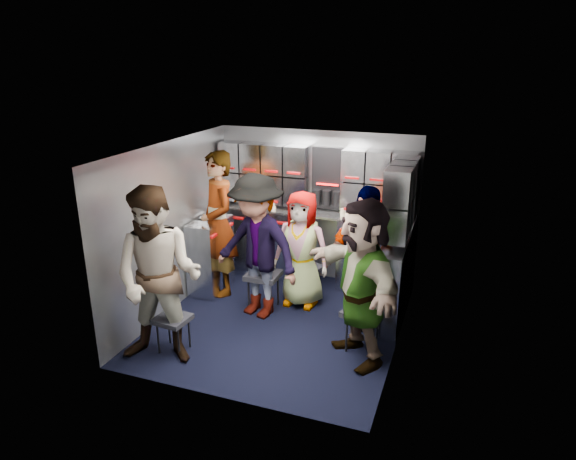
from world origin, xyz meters
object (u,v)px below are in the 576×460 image
(attendant_arc_b, at_px, (257,247))
(attendant_arc_d, at_px, (364,257))
(attendant_standing, at_px, (218,224))
(attendant_arc_e, at_px, (361,282))
(attendant_arc_c, at_px, (302,249))
(jump_seat_near_left, at_px, (173,321))
(jump_seat_mid_right, at_px, (365,285))
(attendant_arc_a, at_px, (159,278))
(jump_seat_near_right, at_px, (363,315))
(jump_seat_mid_left, at_px, (263,277))
(jump_seat_center, at_px, (306,270))

(attendant_arc_b, xyz_separation_m, attendant_arc_d, (1.25, 0.21, -0.04))
(attendant_standing, bearing_deg, attendant_arc_e, 20.02)
(attendant_arc_c, xyz_separation_m, attendant_arc_e, (0.96, -0.98, 0.13))
(jump_seat_near_left, xyz_separation_m, attendant_standing, (-0.19, 1.50, 0.60))
(attendant_standing, height_order, attendant_arc_c, attendant_standing)
(jump_seat_mid_right, distance_m, attendant_arc_a, 2.48)
(jump_seat_near_right, height_order, attendant_arc_a, attendant_arc_a)
(jump_seat_mid_left, height_order, attendant_standing, attendant_standing)
(attendant_arc_c, relative_size, attendant_arc_d, 0.88)
(jump_seat_mid_right, bearing_deg, attendant_arc_b, -162.68)
(attendant_standing, distance_m, attendant_arc_a, 1.69)
(jump_seat_near_left, bearing_deg, attendant_arc_b, 63.71)
(attendant_arc_e, bearing_deg, jump_seat_mid_left, -157.72)
(jump_seat_near_right, bearing_deg, attendant_arc_e, -90.00)
(jump_seat_mid_right, xyz_separation_m, attendant_arc_a, (-1.78, -1.64, 0.52))
(jump_seat_mid_right, bearing_deg, jump_seat_mid_left, -170.48)
(jump_seat_near_left, distance_m, jump_seat_mid_left, 1.36)
(jump_seat_center, relative_size, attendant_arc_e, 0.27)
(jump_seat_near_left, xyz_separation_m, attendant_arc_e, (1.91, 0.55, 0.52))
(jump_seat_center, distance_m, attendant_arc_c, 0.40)
(attendant_arc_b, height_order, attendant_arc_c, attendant_arc_b)
(jump_seat_mid_left, height_order, attendant_arc_b, attendant_arc_b)
(jump_seat_mid_right, bearing_deg, attendant_arc_c, 175.37)
(jump_seat_mid_right, relative_size, jump_seat_near_right, 0.98)
(jump_seat_near_left, distance_m, attendant_arc_d, 2.25)
(jump_seat_center, xyz_separation_m, attendant_arc_b, (-0.41, -0.64, 0.50))
(attendant_standing, relative_size, attendant_arc_c, 1.29)
(attendant_arc_c, bearing_deg, attendant_arc_d, -14.50)
(jump_seat_center, height_order, attendant_arc_a, attendant_arc_a)
(attendant_arc_d, bearing_deg, jump_seat_near_right, -121.49)
(jump_seat_mid_left, bearing_deg, attendant_arc_c, 33.83)
(attendant_arc_b, distance_m, attendant_arc_e, 1.47)
(attendant_arc_a, relative_size, attendant_arc_e, 1.07)
(jump_seat_near_right, height_order, attendant_arc_c, attendant_arc_c)
(attendant_arc_d, bearing_deg, jump_seat_near_left, 171.34)
(jump_seat_mid_right, height_order, attendant_arc_a, attendant_arc_a)
(jump_seat_mid_right, relative_size, attendant_arc_d, 0.28)
(jump_seat_mid_left, xyz_separation_m, attendant_standing, (-0.72, 0.24, 0.54))
(jump_seat_near_right, distance_m, attendant_arc_e, 0.51)
(jump_seat_mid_left, xyz_separation_m, attendant_arc_b, (-0.00, -0.18, 0.47))
(attendant_arc_a, bearing_deg, attendant_arc_b, 55.59)
(jump_seat_center, height_order, jump_seat_mid_right, jump_seat_mid_right)
(attendant_standing, distance_m, attendant_arc_d, 1.99)
(jump_seat_center, distance_m, attendant_arc_a, 2.19)
(jump_seat_near_left, bearing_deg, attendant_arc_d, 35.82)
(attendant_standing, height_order, attendant_arc_b, attendant_standing)
(jump_seat_mid_left, height_order, jump_seat_near_right, jump_seat_mid_left)
(jump_seat_near_left, bearing_deg, jump_seat_near_right, 20.98)
(jump_seat_center, height_order, attendant_arc_c, attendant_arc_c)
(jump_seat_center, xyz_separation_m, attendant_arc_d, (0.84, -0.43, 0.46))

